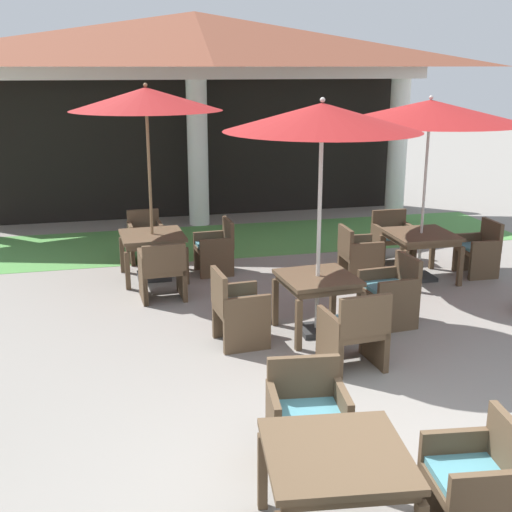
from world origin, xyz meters
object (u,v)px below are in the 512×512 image
patio_table_mid_left (336,463)px  patio_chair_mid_right_south (162,271)px  patio_chair_near_foreground_south (354,332)px  patio_umbrella_far_back (430,112)px  patio_chair_near_foreground_east (391,292)px  patio_chair_near_foreground_west (238,310)px  patio_umbrella_mid_right (146,101)px  patio_umbrella_near_foreground (322,119)px  patio_table_far_back (421,239)px  patio_chair_mid_left_east (475,483)px  patio_table_mid_right (152,240)px  terracotta_urn (153,260)px  patio_chair_far_back_east (479,250)px  patio_chair_far_back_west (358,257)px  patio_chair_mid_left_north (307,417)px  patio_table_near_foreground (318,284)px  patio_chair_mid_right_east (216,249)px  patio_chair_far_back_north (393,238)px  patio_chair_mid_right_north (145,238)px

patio_table_mid_left → patio_chair_mid_right_south: size_ratio=1.23×
patio_chair_near_foreground_south → patio_umbrella_far_back: 4.02m
patio_chair_near_foreground_east → patio_chair_near_foreground_west: 2.02m
patio_chair_near_foreground_east → patio_umbrella_mid_right: (-2.77, 2.58, 2.27)m
patio_umbrella_near_foreground → patio_table_far_back: patio_umbrella_near_foreground is taller
patio_chair_mid_left_east → patio_table_mid_right: patio_chair_mid_left_east is taller
patio_chair_near_foreground_south → patio_umbrella_mid_right: patio_umbrella_mid_right is taller
patio_chair_near_foreground_west → terracotta_urn: (-0.73, 3.07, -0.23)m
patio_chair_near_foreground_south → patio_chair_mid_right_south: size_ratio=1.06×
patio_chair_mid_right_south → patio_chair_far_back_east: patio_chair_far_back_east is taller
patio_umbrella_far_back → patio_umbrella_near_foreground: bearing=-143.1°
patio_chair_near_foreground_south → patio_table_mid_left: 2.80m
patio_chair_near_foreground_east → patio_chair_near_foreground_south: bearing=135.1°
patio_chair_mid_right_south → patio_chair_far_back_west: bearing=-2.6°
patio_table_far_back → patio_umbrella_far_back: (0.00, 0.00, 1.89)m
patio_chair_mid_left_east → patio_chair_mid_right_south: (-1.63, 5.35, 0.01)m
patio_table_mid_left → patio_chair_mid_left_north: (0.12, 0.98, -0.23)m
patio_table_near_foreground → patio_table_far_back: 2.78m
patio_umbrella_near_foreground → patio_umbrella_far_back: patio_umbrella_near_foreground is taller
patio_chair_mid_left_east → patio_umbrella_far_back: (2.30, 5.34, 2.12)m
patio_table_mid_left → patio_chair_far_back_west: (2.29, 5.24, -0.21)m
terracotta_urn → patio_umbrella_near_foreground: bearing=-59.8°
patio_chair_near_foreground_west → patio_umbrella_mid_right: size_ratio=0.31×
patio_chair_near_foreground_west → patio_umbrella_far_back: (3.23, 1.75, 2.11)m
patio_chair_mid_left_east → patio_umbrella_far_back: size_ratio=0.32×
patio_chair_mid_right_south → patio_umbrella_mid_right: bearing=90.0°
patio_table_mid_right → patio_umbrella_far_back: 4.53m
patio_chair_near_foreground_south → patio_chair_far_back_east: patio_chair_near_foreground_south is taller
patio_table_far_back → patio_chair_far_back_east: bearing=-0.9°
patio_chair_mid_left_east → patio_chair_mid_right_east: bearing=13.1°
patio_chair_mid_left_north → patio_chair_far_back_east: size_ratio=0.99×
patio_chair_near_foreground_south → patio_chair_far_back_north: patio_chair_near_foreground_south is taller
patio_table_near_foreground → patio_umbrella_far_back: (2.22, 1.67, 1.89)m
patio_chair_mid_right_north → patio_umbrella_far_back: patio_umbrella_far_back is taller
patio_umbrella_mid_right → patio_table_mid_left: bearing=-83.7°
patio_umbrella_near_foreground → patio_chair_mid_left_east: 4.28m
patio_chair_mid_right_north → patio_chair_mid_right_east: 1.40m
patio_chair_mid_right_east → terracotta_urn: size_ratio=1.91×
patio_chair_near_foreground_west → patio_table_near_foreground: bearing=90.0°
patio_table_mid_right → patio_chair_mid_right_south: 1.00m
patio_chair_far_back_west → patio_chair_near_foreground_south: bearing=-21.9°
patio_umbrella_near_foreground → patio_chair_mid_left_north: 3.51m
patio_umbrella_near_foreground → patio_chair_near_foreground_south: (0.08, -1.01, -2.18)m
patio_chair_near_foreground_south → patio_chair_far_back_north: (2.15, 3.68, -0.02)m
patio_umbrella_near_foreground → patio_table_mid_left: (-1.07, -3.56, -1.96)m
terracotta_urn → patio_table_mid_left: bearing=-84.1°
patio_chair_far_back_east → patio_umbrella_far_back: bearing=90.0°
patio_chair_near_foreground_west → patio_chair_far_back_west: (2.22, 1.77, 0.00)m
patio_table_mid_right → patio_table_far_back: size_ratio=1.01×
patio_table_near_foreground → patio_chair_far_back_north: size_ratio=1.11×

